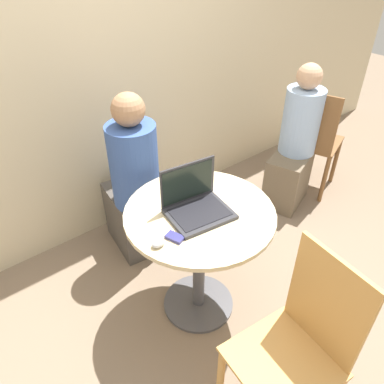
{
  "coord_description": "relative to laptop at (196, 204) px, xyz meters",
  "views": [
    {
      "loc": [
        -0.97,
        -1.14,
        1.96
      ],
      "look_at": [
        -0.01,
        0.05,
        0.85
      ],
      "focal_mm": 35.0,
      "sensor_mm": 36.0,
      "label": 1
    }
  ],
  "objects": [
    {
      "name": "round_table",
      "position": [
        0.02,
        -0.01,
        -0.24
      ],
      "size": [
        0.79,
        0.79,
        0.75
      ],
      "color": "#4C4C51",
      "rests_on": "ground_plane"
    },
    {
      "name": "person_background",
      "position": [
        1.32,
        0.37,
        -0.31
      ],
      "size": [
        0.48,
        0.4,
        1.15
      ],
      "color": "brown",
      "rests_on": "ground_plane"
    },
    {
      "name": "cell_phone",
      "position": [
        -0.2,
        -0.1,
        -0.04
      ],
      "size": [
        0.08,
        0.1,
        0.02
      ],
      "color": "navy",
      "rests_on": "round_table"
    },
    {
      "name": "ground_plane",
      "position": [
        0.02,
        -0.01,
        -0.8
      ],
      "size": [
        12.0,
        12.0,
        0.0
      ],
      "primitive_type": "plane",
      "color": "#7F6B56"
    },
    {
      "name": "chair_background",
      "position": [
        1.55,
        0.36,
        -0.32
      ],
      "size": [
        0.51,
        0.51,
        0.93
      ],
      "color": "brown",
      "rests_on": "ground_plane"
    },
    {
      "name": "laptop",
      "position": [
        0.0,
        0.0,
        0.0
      ],
      "size": [
        0.34,
        0.29,
        0.24
      ],
      "color": "#2D2D33",
      "rests_on": "round_table"
    },
    {
      "name": "chair_empty",
      "position": [
        -0.05,
        -0.74,
        -0.3
      ],
      "size": [
        0.44,
        0.44,
        0.96
      ],
      "color": "tan",
      "rests_on": "ground_plane"
    },
    {
      "name": "computer_mouse",
      "position": [
        -0.29,
        -0.09,
        -0.03
      ],
      "size": [
        0.06,
        0.05,
        0.03
      ],
      "color": "#B2B2B7",
      "rests_on": "round_table"
    },
    {
      "name": "back_wall",
      "position": [
        0.02,
        1.07,
        0.5
      ],
      "size": [
        7.0,
        0.05,
        2.6
      ],
      "color": "beige",
      "rests_on": "ground_plane"
    },
    {
      "name": "person_seated",
      "position": [
        0.01,
        0.66,
        -0.29
      ],
      "size": [
        0.35,
        0.49,
        1.19
      ],
      "color": "#4C4742",
      "rests_on": "ground_plane"
    }
  ]
}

